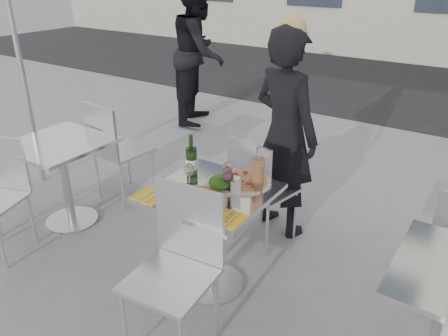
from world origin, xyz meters
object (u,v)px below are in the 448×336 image
Objects in this scene: side_table_left at (63,165)px; salad_plate at (220,183)px; carafe at (258,173)px; main_table at (211,219)px; pizza_near at (197,201)px; side_chair_lfar at (113,145)px; wineglass_white_a at (189,170)px; sugar_shaker at (236,186)px; wineglass_white_b at (228,169)px; woman_diner at (285,134)px; pedestrian_a at (199,52)px; chair_near at (179,257)px; wineglass_red_b at (228,177)px; wineglass_red_a at (227,174)px; wine_bottle at (192,160)px; napkin_right at (228,218)px; pizza_far at (244,180)px; napkin_left at (150,196)px; chair_far at (258,184)px.

side_table_left is 1.55m from salad_plate.
side_table_left is 2.59× the size of carafe.
main_table is 0.27m from pizza_near.
wineglass_white_a is (1.28, -0.52, 0.29)m from side_chair_lfar.
sugar_shaker is 0.15m from wineglass_white_b.
pedestrian_a is (-2.22, 1.86, 0.12)m from woman_diner.
pedestrian_a is at bearing 125.70° from wineglass_white_a.
wineglass_white_b is at bearing 171.79° from side_chair_lfar.
side_table_left is 1.67m from chair_near.
wineglass_red_b is (0.07, -0.10, 0.00)m from wineglass_white_b.
salad_plate is (-0.01, -0.89, -0.05)m from woman_diner.
salad_plate is 0.76× the size of carafe.
wineglass_white_a is 0.24m from wineglass_red_a.
sugar_shaker is at bearing 14.30° from wineglass_white_a.
wineglass_white_b is (-0.00, -0.81, 0.02)m from woman_diner.
napkin_right is (0.50, -0.32, -0.11)m from wine_bottle.
woman_diner is at bearing 104.49° from carafe.
salad_plate reaches higher than pizza_far.
pizza_far is (2.30, -2.59, -0.19)m from pedestrian_a.
side_table_left is (-1.50, 0.00, 0.00)m from main_table.
side_chair_lfar is 1.73m from carafe.
wineglass_white_b is 1.00× the size of wineglass_red_b.
sugar_shaker is (1.58, -0.44, 0.23)m from side_chair_lfar.
side_table_left is at bearing 158.62° from chair_near.
chair_near is at bearing -59.06° from wine_bottle.
woman_diner is 0.90m from sugar_shaker.
side_chair_lfar is (0.07, 0.50, 0.03)m from side_table_left.
woman_diner is 1.25m from napkin_left.
chair_far is 3.09× the size of carafe.
pizza_near reaches higher than side_table_left.
side_chair_lfar is 6.10× the size of wineglass_red_a.
pedestrian_a is 5.58× the size of pizza_far.
wine_bottle is at bearing 89.49° from woman_diner.
side_chair_lfar is (-1.43, -0.12, 0.04)m from chair_far.
woman_diner reaches higher than sugar_shaker.
side_table_left is 1.28m from napkin_left.
salad_plate is at bearing 93.00° from chair_near.
pedestrian_a is 8.72× the size of salad_plate.
pedestrian_a is 17.93× the size of sugar_shaker.
chair_near reaches higher than sugar_shaker.
napkin_left is at bearing 147.12° from chair_near.
side_chair_lfar is 2.79× the size of pizza_far.
wineglass_red_a is (0.04, -0.07, 0.00)m from wineglass_white_b.
napkin_left is (-0.42, -0.32, -0.05)m from sugar_shaker.
main_table is at bearing -157.75° from sugar_shaker.
pizza_near is at bearing 101.82° from chair_near.
chair_far is 5.70× the size of wineglass_white_b.
main_table is at bearing 138.76° from napkin_right.
wineglass_red_a is 0.49m from napkin_left.
side_table_left is 2.18× the size of pizza_far.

